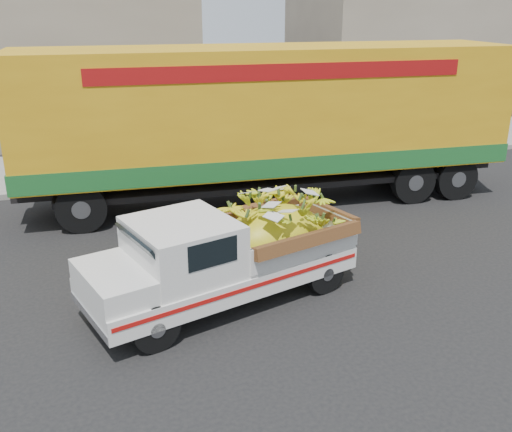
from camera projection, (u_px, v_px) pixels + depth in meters
name	position (u px, v px, depth m)	size (l,w,h in m)	color
ground	(338.00, 295.00, 9.85)	(100.00, 100.00, 0.00)	black
curb	(217.00, 175.00, 16.50)	(60.00, 0.25, 0.15)	gray
sidewalk	(199.00, 158.00, 18.35)	(60.00, 4.00, 0.14)	gray
building_right	(440.00, 41.00, 27.84)	(14.00, 6.00, 6.00)	gray
pickup_truck	(240.00, 250.00, 9.55)	(4.80, 2.73, 1.59)	black
semi_trailer	(269.00, 118.00, 13.83)	(12.04, 3.62, 3.80)	black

